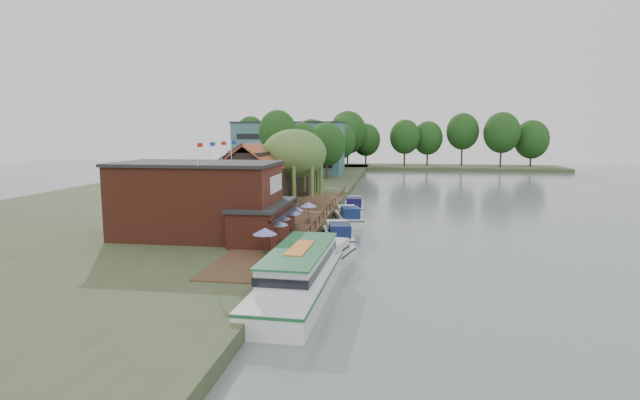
# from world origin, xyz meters

# --- Properties ---
(ground) EXTENTS (260.00, 260.00, 0.00)m
(ground) POSITION_xyz_m (0.00, 0.00, 0.00)
(ground) COLOR slate
(ground) RESTS_ON ground
(land_bank) EXTENTS (50.00, 140.00, 1.00)m
(land_bank) POSITION_xyz_m (-30.00, 35.00, 0.50)
(land_bank) COLOR #384728
(land_bank) RESTS_ON ground
(quay_deck) EXTENTS (6.00, 50.00, 0.10)m
(quay_deck) POSITION_xyz_m (-8.00, 10.00, 1.05)
(quay_deck) COLOR #47301E
(quay_deck) RESTS_ON land_bank
(quay_rail) EXTENTS (0.20, 49.00, 1.00)m
(quay_rail) POSITION_xyz_m (-5.30, 10.50, 1.50)
(quay_rail) COLOR black
(quay_rail) RESTS_ON land_bank
(pub) EXTENTS (20.00, 11.00, 7.30)m
(pub) POSITION_xyz_m (-14.00, -1.00, 4.65)
(pub) COLOR maroon
(pub) RESTS_ON land_bank
(hotel_block) EXTENTS (25.40, 12.40, 12.30)m
(hotel_block) POSITION_xyz_m (-22.00, 70.00, 7.15)
(hotel_block) COLOR #38666B
(hotel_block) RESTS_ON land_bank
(cottage_a) EXTENTS (8.60, 7.60, 8.50)m
(cottage_a) POSITION_xyz_m (-15.00, 14.00, 5.25)
(cottage_a) COLOR black
(cottage_a) RESTS_ON land_bank
(cottage_b) EXTENTS (9.60, 8.60, 8.50)m
(cottage_b) POSITION_xyz_m (-18.00, 24.00, 5.25)
(cottage_b) COLOR beige
(cottage_b) RESTS_ON land_bank
(cottage_c) EXTENTS (7.60, 7.60, 8.50)m
(cottage_c) POSITION_xyz_m (-14.00, 33.00, 5.25)
(cottage_c) COLOR black
(cottage_c) RESTS_ON land_bank
(willow) EXTENTS (8.60, 8.60, 10.43)m
(willow) POSITION_xyz_m (-10.50, 19.00, 6.21)
(willow) COLOR #476B2D
(willow) RESTS_ON land_bank
(umbrella_0) EXTENTS (2.03, 2.03, 2.38)m
(umbrella_0) POSITION_xyz_m (-7.48, -7.99, 2.29)
(umbrella_0) COLOR #231B98
(umbrella_0) RESTS_ON quay_deck
(umbrella_1) EXTENTS (2.33, 2.33, 2.38)m
(umbrella_1) POSITION_xyz_m (-7.59, -3.94, 2.29)
(umbrella_1) COLOR navy
(umbrella_1) RESTS_ON quay_deck
(umbrella_2) EXTENTS (2.33, 2.33, 2.38)m
(umbrella_2) POSITION_xyz_m (-7.94, -1.01, 2.29)
(umbrella_2) COLOR #1C2A9B
(umbrella_2) RESTS_ON quay_deck
(umbrella_3) EXTENTS (2.20, 2.20, 2.38)m
(umbrella_3) POSITION_xyz_m (-7.51, 1.97, 2.29)
(umbrella_3) COLOR #1D1B94
(umbrella_3) RESTS_ON quay_deck
(umbrella_4) EXTENTS (2.05, 2.05, 2.38)m
(umbrella_4) POSITION_xyz_m (-7.55, 4.24, 2.29)
(umbrella_4) COLOR navy
(umbrella_4) RESTS_ON quay_deck
(umbrella_5) EXTENTS (1.94, 1.94, 2.38)m
(umbrella_5) POSITION_xyz_m (-6.53, 7.08, 2.29)
(umbrella_5) COLOR navy
(umbrella_5) RESTS_ON quay_deck
(cruiser_0) EXTENTS (5.47, 10.77, 2.51)m
(cruiser_0) POSITION_xyz_m (-2.89, -7.59, 1.26)
(cruiser_0) COLOR silver
(cruiser_0) RESTS_ON ground
(cruiser_1) EXTENTS (4.70, 9.54, 2.18)m
(cruiser_1) POSITION_xyz_m (-2.78, 3.03, 1.09)
(cruiser_1) COLOR silver
(cruiser_1) RESTS_ON ground
(cruiser_2) EXTENTS (4.97, 9.67, 2.21)m
(cruiser_2) POSITION_xyz_m (-2.72, 13.60, 1.11)
(cruiser_2) COLOR silver
(cruiser_2) RESTS_ON ground
(cruiser_3) EXTENTS (3.63, 9.43, 2.22)m
(cruiser_3) POSITION_xyz_m (-2.76, 22.42, 1.11)
(cruiser_3) COLOR silver
(cruiser_3) RESTS_ON ground
(tour_boat) EXTENTS (4.73, 15.36, 3.33)m
(tour_boat) POSITION_xyz_m (-3.59, -14.23, 1.67)
(tour_boat) COLOR silver
(tour_boat) RESTS_ON ground
(swan) EXTENTS (0.44, 0.44, 0.44)m
(swan) POSITION_xyz_m (-4.02, -9.10, 0.22)
(swan) COLOR white
(swan) RESTS_ON ground
(bank_tree_0) EXTENTS (6.65, 6.65, 13.83)m
(bank_tree_0) POSITION_xyz_m (-17.77, 40.09, 7.92)
(bank_tree_0) COLOR #143811
(bank_tree_0) RESTS_ON land_bank
(bank_tree_1) EXTENTS (6.01, 6.01, 11.85)m
(bank_tree_1) POSITION_xyz_m (-15.14, 49.88, 6.92)
(bank_tree_1) COLOR #143811
(bank_tree_1) RESTS_ON land_bank
(bank_tree_2) EXTENTS (7.92, 7.92, 11.89)m
(bank_tree_2) POSITION_xyz_m (-11.57, 58.62, 6.95)
(bank_tree_2) COLOR #143811
(bank_tree_2) RESTS_ON land_bank
(bank_tree_3) EXTENTS (7.99, 7.99, 13.10)m
(bank_tree_3) POSITION_xyz_m (-18.17, 78.35, 7.55)
(bank_tree_3) COLOR #143811
(bank_tree_3) RESTS_ON land_bank
(bank_tree_4) EXTENTS (8.48, 8.48, 12.32)m
(bank_tree_4) POSITION_xyz_m (-11.92, 86.58, 7.16)
(bank_tree_4) COLOR #143811
(bank_tree_4) RESTS_ON land_bank
(bank_tree_5) EXTENTS (8.17, 8.17, 14.35)m
(bank_tree_5) POSITION_xyz_m (-11.79, 93.41, 8.17)
(bank_tree_5) COLOR #143811
(bank_tree_5) RESTS_ON land_bank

